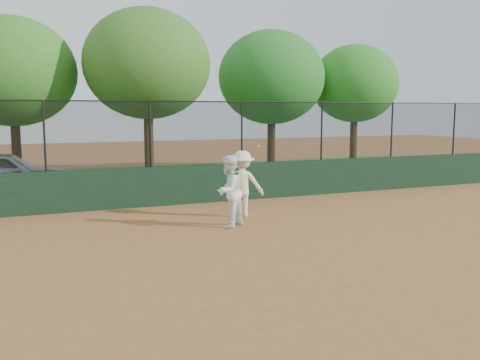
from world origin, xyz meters
name	(u,v)px	position (x,y,z in m)	size (l,w,h in m)	color
ground	(247,252)	(0.00, 0.00, 0.00)	(80.00, 80.00, 0.00)	#9A6231
back_wall	(167,186)	(0.00, 6.00, 0.60)	(26.00, 0.20, 1.20)	#17321C
grass_strip	(128,181)	(0.00, 12.00, 0.00)	(36.00, 12.00, 0.01)	#2E5B1C
parked_car	(0,175)	(-4.73, 8.96, 0.83)	(1.96, 4.87, 1.66)	#9EA2A7
player_second	(229,191)	(0.58, 2.41, 0.90)	(0.88, 0.68, 1.81)	white
player_main	(242,184)	(1.42, 3.48, 0.91)	(1.35, 1.10, 1.98)	white
fence_assembly	(166,133)	(-0.03, 6.00, 2.24)	(26.00, 0.06, 2.00)	black
tree_1	(12,72)	(-4.18, 11.73, 4.30)	(4.65, 4.23, 6.32)	#483019
tree_2	(147,64)	(0.50, 10.34, 4.63)	(4.81, 4.38, 6.72)	#4D341B
tree_3	(272,78)	(6.49, 11.83, 4.35)	(4.83, 4.39, 6.45)	#3B2713
tree_4	(355,84)	(10.85, 11.68, 4.15)	(4.25, 3.87, 6.00)	#4A2F1A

